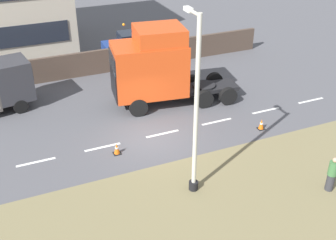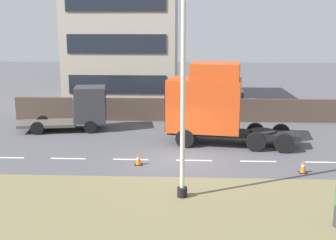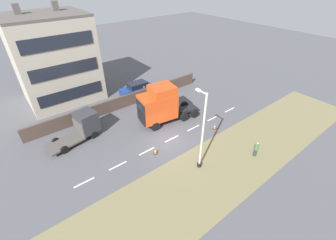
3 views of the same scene
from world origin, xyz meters
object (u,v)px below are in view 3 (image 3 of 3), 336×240
Objects in this scene: traffic_cone_lead at (215,127)px; lamp_post at (202,137)px; lorry_cab at (160,105)px; pedestrian at (256,149)px; traffic_cone_trailing at (155,151)px; parked_car at (137,89)px; flatbed_truck at (83,125)px.

lamp_post is at bearing 118.82° from traffic_cone_lead.
lorry_cab is 11.04m from pedestrian.
traffic_cone_trailing is (3.81, 2.18, -3.13)m from lamp_post.
lorry_cab is 1.61× the size of parked_car.
lamp_post is at bearing 178.07° from lorry_cab.
parked_car is 8.11× the size of traffic_cone_trailing.
parked_car is at bearing 11.86° from traffic_cone_lead.
traffic_cone_lead is 7.72m from traffic_cone_trailing.
pedestrian is at bearing -129.61° from traffic_cone_trailing.
pedestrian is (-13.08, -11.75, -0.68)m from flatbed_truck.
flatbed_truck reaches higher than pedestrian.
parked_car is 15.89m from lamp_post.
flatbed_truck is 10.51m from parked_car.
lamp_post is 4.62× the size of pedestrian.
traffic_cone_trailing is at bearing 29.76° from lamp_post.
flatbed_truck is 17.60m from pedestrian.
pedestrian is 9.67m from traffic_cone_trailing.
lorry_cab is 4.63× the size of pedestrian.
lorry_cab is at bearing 170.48° from parked_car.
parked_car reaches higher than pedestrian.
lamp_post is (-15.43, 2.90, 2.46)m from parked_car.
traffic_cone_lead is at bearing -166.54° from parked_car.
flatbed_truck is at bearing 31.92° from traffic_cone_trailing.
lorry_cab is at bearing 20.56° from pedestrian.
lamp_post is (-7.89, 1.42, 1.09)m from lorry_cab.
lamp_post is (-10.74, -6.49, 1.94)m from flatbed_truck.
traffic_cone_lead is (-4.87, -4.08, -2.04)m from lorry_cab.
lorry_cab is 8.09m from lamp_post.
lamp_post reaches higher than pedestrian.
parked_car is 17.93m from pedestrian.
parked_car is 12.69m from traffic_cone_lead.
lamp_post is at bearing 65.95° from pedestrian.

